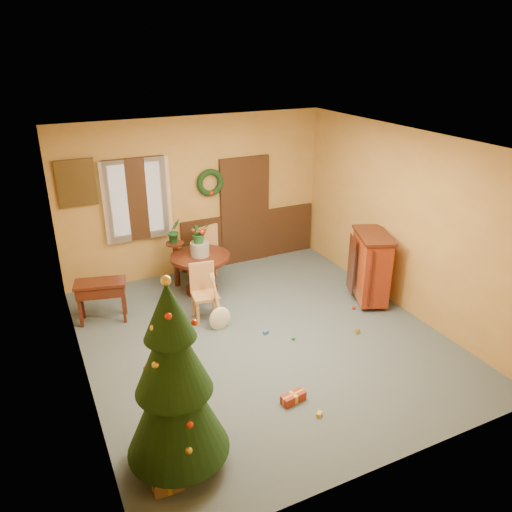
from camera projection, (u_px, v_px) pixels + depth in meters
room_envelope at (208, 213)px, 9.33m from camera, size 5.50×5.50×5.50m
dining_table at (201, 267)px, 8.62m from camera, size 1.03×1.03×0.70m
urn at (200, 249)px, 8.48m from camera, size 0.32×0.32×0.24m
centerpiece_plant at (199, 232)px, 8.36m from camera, size 0.33×0.29×0.37m
chair_near at (204, 290)px, 7.82m from camera, size 0.44×0.44×0.92m
chair_far at (204, 249)px, 9.15m from camera, size 0.55×0.55×1.05m
guitar at (219, 305)px, 7.54m from camera, size 0.41×0.57×0.80m
plant_stand at (176, 259)px, 8.85m from camera, size 0.32×0.32×0.83m
stand_plant at (174, 231)px, 8.64m from camera, size 0.29×0.26×0.44m
christmas_tree at (174, 381)px, 4.85m from camera, size 1.06×1.06×2.18m
writing_desk at (101, 291)px, 7.72m from camera, size 0.84×0.55×0.68m
sideboard at (371, 265)px, 8.29m from camera, size 0.82×1.06×1.21m
gift_a at (167, 481)px, 4.93m from camera, size 0.31×0.23×0.16m
gift_b at (175, 415)px, 5.75m from camera, size 0.23×0.23×0.22m
gift_c at (174, 389)px, 6.25m from camera, size 0.30×0.24×0.15m
gift_d at (293, 398)px, 6.12m from camera, size 0.33×0.18×0.11m
toy_a at (266, 332)px, 7.54m from camera, size 0.09×0.07×0.05m
toy_b at (293, 338)px, 7.39m from camera, size 0.06×0.06×0.06m
toy_c at (319, 414)px, 5.89m from camera, size 0.09×0.09×0.05m
toy_d at (354, 308)px, 8.23m from camera, size 0.06×0.06×0.06m
toy_e at (357, 332)px, 7.56m from camera, size 0.09×0.07×0.05m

